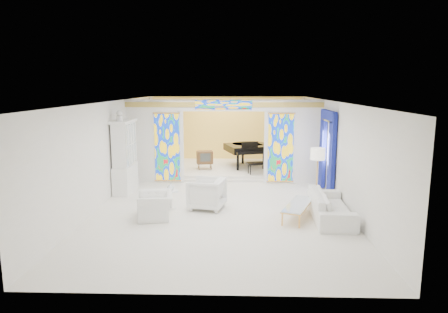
{
  "coord_description": "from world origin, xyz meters",
  "views": [
    {
      "loc": [
        0.46,
        -12.18,
        3.47
      ],
      "look_at": [
        0.06,
        0.2,
        1.27
      ],
      "focal_mm": 32.0,
      "sensor_mm": 36.0,
      "label": 1
    }
  ],
  "objects_px": {
    "grand_piano": "(248,148)",
    "tv_console": "(205,157)",
    "armchair_right": "(207,194)",
    "coffee_table": "(298,205)",
    "china_cabinet": "(125,157)",
    "armchair_left": "(155,206)",
    "sofa": "(331,206)"
  },
  "relations": [
    {
      "from": "grand_piano",
      "to": "tv_console",
      "type": "relative_size",
      "value": 4.21
    },
    {
      "from": "armchair_left",
      "to": "coffee_table",
      "type": "distance_m",
      "value": 3.8
    },
    {
      "from": "armchair_right",
      "to": "grand_piano",
      "type": "xyz_separation_m",
      "value": [
        1.3,
        5.41,
        0.48
      ]
    },
    {
      "from": "armchair_left",
      "to": "armchair_right",
      "type": "xyz_separation_m",
      "value": [
        1.3,
        0.86,
        0.11
      ]
    },
    {
      "from": "armchair_left",
      "to": "armchair_right",
      "type": "distance_m",
      "value": 1.56
    },
    {
      "from": "sofa",
      "to": "coffee_table",
      "type": "height_order",
      "value": "sofa"
    },
    {
      "from": "china_cabinet",
      "to": "sofa",
      "type": "xyz_separation_m",
      "value": [
        6.17,
        -2.56,
        -0.82
      ]
    },
    {
      "from": "china_cabinet",
      "to": "armchair_right",
      "type": "bearing_deg",
      "value": -32.17
    },
    {
      "from": "armchair_left",
      "to": "grand_piano",
      "type": "distance_m",
      "value": 6.82
    },
    {
      "from": "armchair_left",
      "to": "sofa",
      "type": "relative_size",
      "value": 0.43
    },
    {
      "from": "armchair_left",
      "to": "coffee_table",
      "type": "bearing_deg",
      "value": 81.11
    },
    {
      "from": "sofa",
      "to": "grand_piano",
      "type": "relative_size",
      "value": 0.79
    },
    {
      "from": "china_cabinet",
      "to": "tv_console",
      "type": "xyz_separation_m",
      "value": [
        2.4,
        2.89,
        -0.52
      ]
    },
    {
      "from": "china_cabinet",
      "to": "armchair_right",
      "type": "distance_m",
      "value": 3.42
    },
    {
      "from": "armchair_right",
      "to": "grand_piano",
      "type": "bearing_deg",
      "value": 179.04
    },
    {
      "from": "armchair_right",
      "to": "coffee_table",
      "type": "xyz_separation_m",
      "value": [
        2.5,
        -0.72,
        -0.09
      ]
    },
    {
      "from": "armchair_right",
      "to": "grand_piano",
      "type": "relative_size",
      "value": 0.32
    },
    {
      "from": "tv_console",
      "to": "armchair_left",
      "type": "bearing_deg",
      "value": -110.86
    },
    {
      "from": "armchair_left",
      "to": "grand_piano",
      "type": "xyz_separation_m",
      "value": [
        2.61,
        6.27,
        0.59
      ]
    },
    {
      "from": "armchair_left",
      "to": "grand_piano",
      "type": "bearing_deg",
      "value": 146.52
    },
    {
      "from": "grand_piano",
      "to": "sofa",
      "type": "bearing_deg",
      "value": -89.88
    },
    {
      "from": "china_cabinet",
      "to": "grand_piano",
      "type": "relative_size",
      "value": 0.89
    },
    {
      "from": "china_cabinet",
      "to": "armchair_left",
      "type": "relative_size",
      "value": 2.64
    },
    {
      "from": "armchair_left",
      "to": "china_cabinet",
      "type": "bearing_deg",
      "value": -160.85
    },
    {
      "from": "china_cabinet",
      "to": "sofa",
      "type": "height_order",
      "value": "china_cabinet"
    },
    {
      "from": "armchair_right",
      "to": "armchair_left",
      "type": "bearing_deg",
      "value": -44.1
    },
    {
      "from": "armchair_left",
      "to": "armchair_right",
      "type": "relative_size",
      "value": 1.06
    },
    {
      "from": "armchair_left",
      "to": "tv_console",
      "type": "distance_m",
      "value": 5.61
    },
    {
      "from": "china_cabinet",
      "to": "coffee_table",
      "type": "bearing_deg",
      "value": -25.16
    },
    {
      "from": "armchair_right",
      "to": "coffee_table",
      "type": "bearing_deg",
      "value": 86.44
    },
    {
      "from": "coffee_table",
      "to": "armchair_right",
      "type": "bearing_deg",
      "value": 163.88
    },
    {
      "from": "china_cabinet",
      "to": "sofa",
      "type": "bearing_deg",
      "value": -22.55
    }
  ]
}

